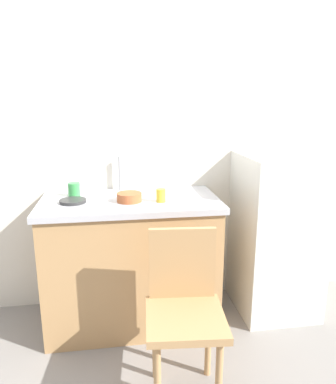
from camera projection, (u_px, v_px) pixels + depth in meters
ground_plane at (165, 383)px, 2.05m from camera, size 8.00×8.00×0.00m
back_wall at (145, 140)px, 2.69m from camera, size 4.80×0.10×2.51m
cabinet_base at (132, 264)px, 2.54m from camera, size 1.14×0.60×0.87m
countertop at (130, 202)px, 2.43m from camera, size 1.18×0.64×0.04m
faucet at (120, 173)px, 2.62m from camera, size 0.02×0.02×0.25m
refrigerator at (276, 234)px, 2.67m from camera, size 0.54×0.58×1.17m
chair at (184, 307)px, 1.90m from camera, size 0.43×0.43×0.89m
terracotta_bowl at (129, 197)px, 2.35m from camera, size 0.16×0.16×0.06m
hotplate at (73, 201)px, 2.33m from camera, size 0.17×0.17×0.02m
cup_yellow at (161, 195)px, 2.34m from camera, size 0.06×0.06×0.09m
cup_green at (74, 189)px, 2.48m from camera, size 0.08×0.08×0.09m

